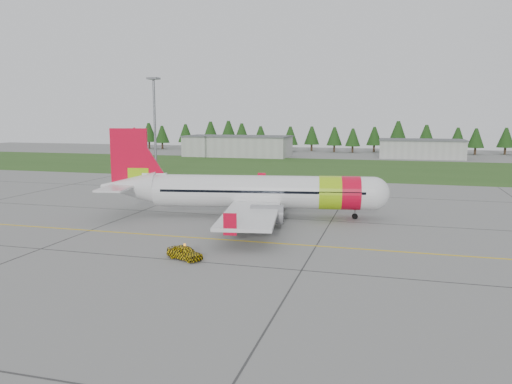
% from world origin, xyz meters
% --- Properties ---
extents(ground, '(320.00, 320.00, 0.00)m').
position_xyz_m(ground, '(0.00, 0.00, 0.00)').
color(ground, gray).
rests_on(ground, ground).
extents(aircraft, '(35.95, 33.53, 10.95)m').
position_xyz_m(aircraft, '(0.56, 20.01, 3.16)').
color(aircraft, silver).
rests_on(aircraft, ground).
extents(follow_me_car, '(1.68, 1.80, 3.57)m').
position_xyz_m(follow_me_car, '(-0.48, 0.48, 1.79)').
color(follow_me_car, yellow).
rests_on(follow_me_car, ground).
extents(service_van, '(1.71, 1.65, 4.18)m').
position_xyz_m(service_van, '(-31.54, 56.09, 2.09)').
color(service_van, silver).
rests_on(service_van, ground).
extents(grass_strip, '(320.00, 50.00, 0.03)m').
position_xyz_m(grass_strip, '(0.00, 82.00, 0.01)').
color(grass_strip, '#30561E').
rests_on(grass_strip, ground).
extents(taxi_guideline, '(120.00, 0.25, 0.02)m').
position_xyz_m(taxi_guideline, '(0.00, 8.00, 0.01)').
color(taxi_guideline, gold).
rests_on(taxi_guideline, ground).
extents(hangar_west, '(32.00, 14.00, 6.00)m').
position_xyz_m(hangar_west, '(-30.00, 110.00, 3.00)').
color(hangar_west, '#A8A8A3').
rests_on(hangar_west, ground).
extents(hangar_east, '(24.00, 12.00, 5.20)m').
position_xyz_m(hangar_east, '(25.00, 118.00, 2.60)').
color(hangar_east, '#A8A8A3').
rests_on(hangar_east, ground).
extents(floodlight_mast, '(0.50, 0.50, 20.00)m').
position_xyz_m(floodlight_mast, '(-32.00, 58.00, 10.00)').
color(floodlight_mast, slate).
rests_on(floodlight_mast, ground).
extents(treeline, '(160.00, 8.00, 10.00)m').
position_xyz_m(treeline, '(0.00, 138.00, 5.00)').
color(treeline, '#1C3F14').
rests_on(treeline, ground).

